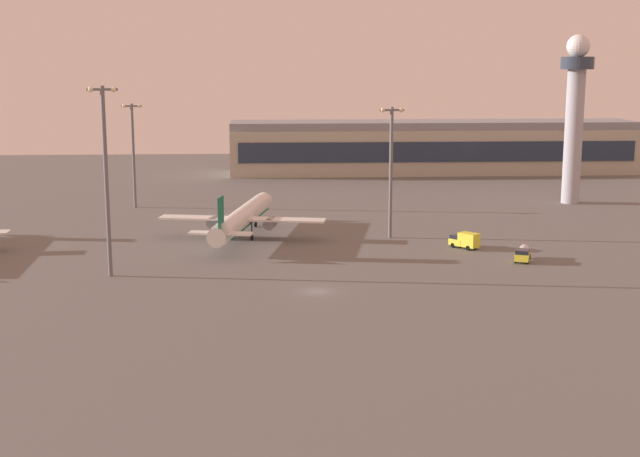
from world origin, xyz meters
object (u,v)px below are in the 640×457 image
apron_light_central (391,164)px  apron_light_east (106,171)px  airplane_far_stand (243,218)px  control_tower (575,107)px  catering_truck (465,240)px  apron_light_west (133,148)px  fuel_truck (523,254)px

apron_light_central → apron_light_east: bearing=-150.0°
airplane_far_stand → apron_light_east: 38.77m
control_tower → airplane_far_stand: 91.91m
catering_truck → apron_light_west: 87.16m
fuel_truck → airplane_far_stand: bearing=-3.8°
fuel_truck → apron_light_west: bearing=-18.1°
fuel_truck → apron_light_west: size_ratio=0.27×
airplane_far_stand → apron_light_central: apron_light_central is taller
fuel_truck → apron_light_central: 32.96m
control_tower → airplane_far_stand: size_ratio=0.97×
catering_truck → apron_light_west: (-69.03, 51.67, 12.71)m
airplane_far_stand → fuel_truck: airplane_far_stand is taller
catering_truck → apron_light_west: apron_light_west is taller
catering_truck → apron_light_central: (-12.68, 10.88, 13.22)m
airplane_far_stand → apron_light_central: 31.21m
catering_truck → apron_light_east: (-62.70, -18.01, 15.71)m
airplane_far_stand → apron_light_east: (-20.71, -30.03, 13.14)m
apron_light_central → airplane_far_stand: bearing=177.8°
catering_truck → fuel_truck: 13.65m
control_tower → apron_light_west: size_ratio=1.65×
airplane_far_stand → apron_light_east: size_ratio=1.38×
catering_truck → control_tower: bearing=12.6°
apron_light_west → apron_light_east: size_ratio=0.81×
catering_truck → apron_light_central: apron_light_central is taller
fuel_truck → apron_light_east: size_ratio=0.22×
apron_light_central → control_tower: bearing=38.9°
control_tower → apron_light_east: size_ratio=1.34×
control_tower → apron_light_central: 66.21m
control_tower → apron_light_west: 107.83m
airplane_far_stand → apron_light_west: size_ratio=1.71×
control_tower → fuel_truck: 73.80m
airplane_far_stand → catering_truck: bearing=-4.9°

